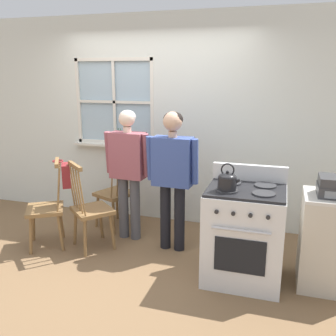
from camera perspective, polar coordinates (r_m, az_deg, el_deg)
The scene contains 12 objects.
ground_plane at distance 4.12m, azimuth -7.62°, elevation -14.35°, with size 16.00×16.00×0.00m, color brown.
wall_back at distance 4.95m, azimuth -0.99°, elevation 6.98°, with size 6.40×0.16×2.70m.
chair_by_window at distance 4.53m, azimuth -17.94°, elevation -5.90°, with size 0.56×0.57×1.02m.
chair_near_wall at distance 4.35m, azimuth -11.72°, elevation -6.32°, with size 0.58×0.58×1.02m.
chair_center_cluster at distance 4.88m, azimuth -7.96°, elevation -3.88°, with size 0.53×0.54×1.02m.
person_elderly_left at distance 4.41m, azimuth -6.10°, elevation 0.68°, with size 0.56×0.23×1.56m.
person_teen_center at distance 4.09m, azimuth 0.70°, elevation 0.07°, with size 0.59×0.23×1.57m.
stove at distance 3.71m, azimuth 11.51°, elevation -9.74°, with size 0.73×0.68×1.08m.
kettle at distance 3.42m, azimuth 9.02°, elevation -1.90°, with size 0.21×0.17×0.25m.
potted_plant at distance 5.11m, azimuth -7.41°, elevation 4.34°, with size 0.16×0.16×0.25m.
handbag at distance 4.40m, azimuth -15.30°, elevation -0.98°, with size 0.25×0.24×0.31m.
side_counter at distance 3.84m, azimuth 23.60°, elevation -10.26°, with size 0.55×0.50×0.90m.
Camera 1 is at (1.56, -3.26, 1.97)m, focal length 40.00 mm.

